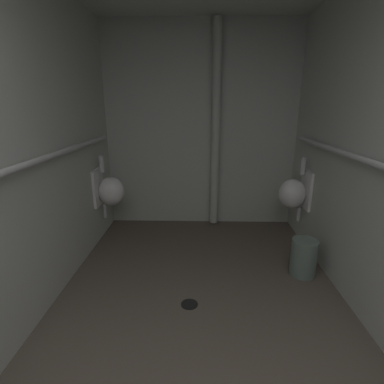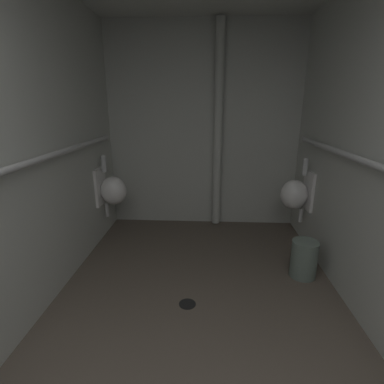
% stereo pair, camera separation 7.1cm
% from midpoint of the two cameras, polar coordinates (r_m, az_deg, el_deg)
% --- Properties ---
extents(floor, '(2.56, 3.77, 0.08)m').
position_cam_midpoint_polar(floor, '(2.57, 1.99, -22.46)').
color(floor, brown).
rests_on(floor, ground).
extents(wall_left, '(0.06, 3.77, 2.56)m').
position_cam_midpoint_polar(wall_left, '(2.38, -29.64, 7.25)').
color(wall_left, '#B9BCB4').
rests_on(wall_left, ground).
extents(wall_back, '(2.56, 0.06, 2.56)m').
position_cam_midpoint_polar(wall_back, '(3.86, 2.77, 12.28)').
color(wall_back, '#B9BCB4').
rests_on(wall_back, ground).
extents(urinal_left_mid, '(0.32, 0.30, 0.76)m').
position_cam_midpoint_polar(urinal_left_mid, '(3.59, -14.90, 0.44)').
color(urinal_left_mid, white).
extents(urinal_right_mid, '(0.32, 0.30, 0.76)m').
position_cam_midpoint_polar(urinal_right_mid, '(3.53, 20.24, -0.30)').
color(urinal_right_mid, white).
extents(supply_pipe_left, '(0.06, 3.07, 0.06)m').
position_cam_midpoint_polar(supply_pipe_left, '(2.33, -27.74, 5.31)').
color(supply_pipe_left, '#B2B2B2').
extents(supply_pipe_right, '(0.06, 2.93, 0.06)m').
position_cam_midpoint_polar(supply_pipe_right, '(2.33, 32.42, 4.60)').
color(supply_pipe_right, '#B2B2B2').
extents(standpipe_back_wall, '(0.11, 0.11, 2.51)m').
position_cam_midpoint_polar(standpipe_back_wall, '(3.75, 5.66, 12.09)').
color(standpipe_back_wall, '#B9BCB4').
rests_on(standpipe_back_wall, ground).
extents(floor_drain, '(0.14, 0.14, 0.01)m').
position_cam_midpoint_polar(floor_drain, '(2.58, -0.07, -21.04)').
color(floor_drain, black).
rests_on(floor_drain, ground).
extents(waste_bin, '(0.24, 0.24, 0.36)m').
position_cam_midpoint_polar(waste_bin, '(3.03, 21.68, -12.07)').
color(waste_bin, slate).
rests_on(waste_bin, ground).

